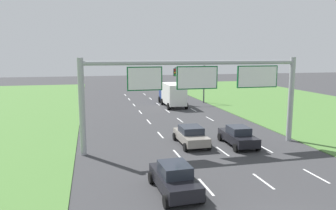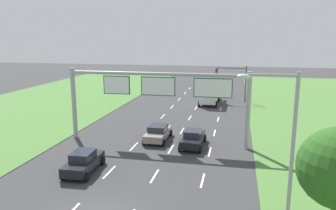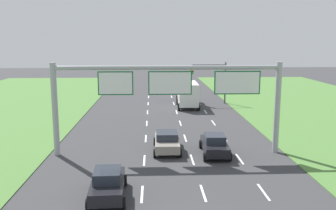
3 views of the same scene
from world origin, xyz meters
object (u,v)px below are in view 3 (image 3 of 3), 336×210
Objects in this scene: car_near_red at (167,141)px; traffic_light_mast at (211,75)px; sign_gantry at (172,90)px; box_truck at (187,93)px; car_lead_silver at (215,144)px; car_mid_lane at (108,184)px.

traffic_light_mast is (6.76, 21.37, 3.09)m from car_near_red.
car_near_red is at bearing 114.90° from sign_gantry.
box_truck is 4.34m from traffic_light_mast.
car_lead_silver is 22.88m from traffic_light_mast.
car_lead_silver is 0.57× the size of box_truck.
car_mid_lane is at bearing -112.28° from car_near_red.
car_lead_silver is 0.26× the size of sign_gantry.
box_truck is at bearing 80.61° from car_near_red.
car_lead_silver is 5.32m from sign_gantry.
box_truck is (7.01, 28.27, 0.93)m from car_mid_lane.
traffic_light_mast reaches higher than car_lead_silver.
car_mid_lane is 0.77× the size of traffic_light_mast.
sign_gantry is 23.02m from traffic_light_mast.
traffic_light_mast is at bearing 72.88° from car_near_red.
car_mid_lane is at bearing -116.43° from sign_gantry.
box_truck is at bearing -152.72° from traffic_light_mast.
car_near_red is at bearing 165.16° from car_lead_silver.
car_lead_silver is (3.60, -1.07, -0.00)m from car_near_red.
traffic_light_mast is (10.37, 30.00, 3.07)m from car_mid_lane.
car_mid_lane is 0.25× the size of sign_gantry.
car_lead_silver is at bearing -6.43° from sign_gantry.
box_truck is at bearing 92.32° from car_lead_silver.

